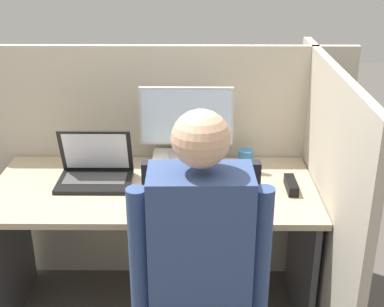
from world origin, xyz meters
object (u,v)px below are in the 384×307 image
stapler (291,185)px  paper_box (187,161)px  carrot_toy (183,198)px  coffee_mug (245,158)px  monitor (186,121)px  person (200,286)px  laptop (95,172)px

stapler → paper_box: bearing=152.1°
carrot_toy → coffee_mug: 0.52m
monitor → stapler: 0.62m
monitor → coffee_mug: size_ratio=5.47×
monitor → coffee_mug: bearing=1.6°
paper_box → coffee_mug: bearing=2.1°
paper_box → person: bearing=-86.7°
stapler → person: size_ratio=0.12×
laptop → person: person is taller
laptop → carrot_toy: (0.44, -0.22, -0.03)m
monitor → coffee_mug: (0.31, 0.01, -0.21)m
laptop → coffee_mug: bearing=14.6°
stapler → carrot_toy: 0.53m
monitor → person: person is taller
carrot_toy → person: 0.70m
paper_box → monitor: 0.22m
stapler → carrot_toy: size_ratio=1.12×
laptop → coffee_mug: laptop is taller
carrot_toy → coffee_mug: bearing=52.5°
paper_box → person: (0.06, -1.09, 0.03)m
laptop → carrot_toy: size_ratio=2.39×
monitor → paper_box: bearing=-90.0°
paper_box → person: 1.09m
laptop → carrot_toy: 0.49m
paper_box → carrot_toy: size_ratio=2.34×
person → coffee_mug: bearing=77.5°
paper_box → stapler: (0.50, -0.27, -0.01)m
monitor → laptop: 0.52m
carrot_toy → laptop: bearing=153.8°
stapler → carrot_toy: (-0.51, -0.13, 0.00)m
stapler → carrot_toy: bearing=-165.4°
stapler → coffee_mug: bearing=125.1°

